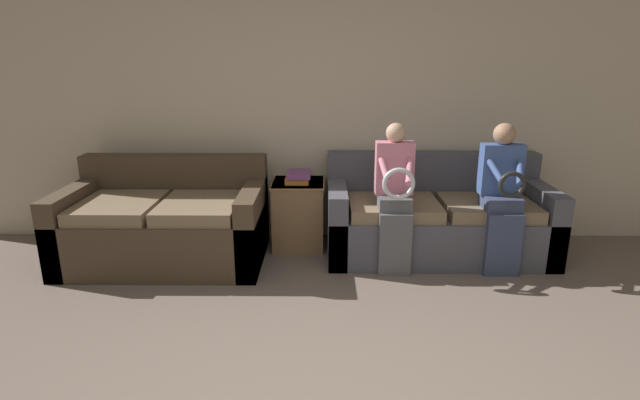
% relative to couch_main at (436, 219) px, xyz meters
% --- Properties ---
extents(wall_back, '(7.57, 0.06, 2.55)m').
position_rel_couch_main_xyz_m(wall_back, '(-0.99, 0.46, 0.96)').
color(wall_back, beige).
rests_on(wall_back, ground_plane).
extents(couch_main, '(1.95, 0.89, 0.87)m').
position_rel_couch_main_xyz_m(couch_main, '(0.00, 0.00, 0.00)').
color(couch_main, '#4C4C56').
rests_on(couch_main, ground_plane).
extents(couch_side, '(1.68, 1.00, 0.86)m').
position_rel_couch_main_xyz_m(couch_side, '(-2.38, -0.18, 0.01)').
color(couch_side, '#473828').
rests_on(couch_side, ground_plane).
extents(child_left_seated, '(0.31, 0.37, 1.22)m').
position_rel_couch_main_xyz_m(child_left_seated, '(-0.44, -0.37, 0.35)').
color(child_left_seated, '#56565B').
rests_on(child_left_seated, ground_plane).
extents(child_right_seated, '(0.34, 0.38, 1.22)m').
position_rel_couch_main_xyz_m(child_right_seated, '(0.44, -0.36, 0.35)').
color(child_right_seated, '#384260').
rests_on(child_right_seated, ground_plane).
extents(side_shelf, '(0.48, 0.51, 0.62)m').
position_rel_couch_main_xyz_m(side_shelf, '(-1.25, 0.16, 0.00)').
color(side_shelf, olive).
rests_on(side_shelf, ground_plane).
extents(book_stack, '(0.23, 0.29, 0.09)m').
position_rel_couch_main_xyz_m(book_stack, '(-1.25, 0.14, 0.36)').
color(book_stack, orange).
rests_on(book_stack, side_shelf).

